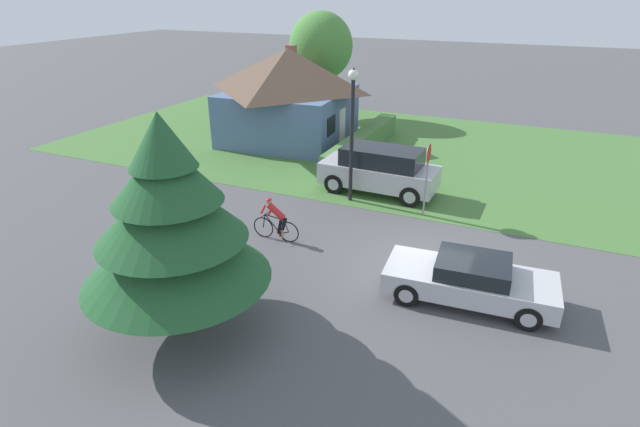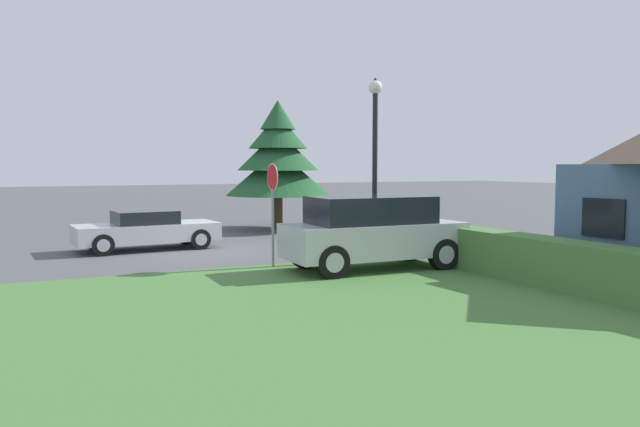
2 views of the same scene
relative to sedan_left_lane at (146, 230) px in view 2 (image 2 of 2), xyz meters
name	(u,v)px [view 2 (image 2 of 2)]	position (x,y,z in m)	size (l,w,h in m)	color
ground_plane	(201,252)	(1.41, 1.43, -0.64)	(140.00, 140.00, 0.00)	#515154
grass_verge_right	(584,317)	(12.64, 5.43, -0.64)	(16.00, 36.00, 0.01)	#477538
hedge_row	(588,269)	(11.27, 7.10, -0.10)	(8.79, 0.90, 1.08)	#4C7A3D
sedan_left_lane	(146,230)	(0.00, 0.00, 0.00)	(2.08, 4.58, 1.27)	#BCBCC1
cyclist	(340,223)	(1.05, 6.51, 0.06)	(0.44, 1.70, 1.49)	black
parked_suv_right	(373,232)	(6.49, 4.66, 0.34)	(2.05, 4.78, 1.92)	#B7B7BC
stop_sign	(273,194)	(5.01, 2.43, 1.33)	(0.73, 0.07, 2.78)	gray
street_lamp	(375,141)	(5.24, 5.45, 2.77)	(0.39, 0.39, 5.19)	black
conifer_tall_near	(278,159)	(-4.14, 6.26, 2.37)	(4.43, 4.43, 5.48)	#4C3823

